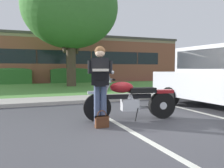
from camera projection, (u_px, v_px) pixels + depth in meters
ground_plane at (120, 130)px, 4.35m from camera, size 140.00×140.00×0.00m
curb_strip at (82, 102)px, 7.63m from camera, size 60.00×0.20×0.12m
concrete_walk at (77, 99)px, 8.43m from camera, size 60.00×1.50×0.08m
grass_lawn at (60, 88)px, 13.02m from camera, size 60.00×8.34×0.06m
stall_stripe_1 at (123, 126)px, 4.58m from camera, size 0.32×4.40×0.01m
stall_stripe_2 at (218, 117)px, 5.49m from camera, size 0.32×4.40×0.01m
motorcycle at (134, 99)px, 5.20m from camera, size 2.24×0.82×1.26m
rider_person at (100, 78)px, 4.73m from camera, size 0.54×0.64×1.70m
handbag at (102, 121)px, 4.51m from camera, size 0.28×0.13×0.36m
shade_tree at (70, 8)px, 13.83m from camera, size 6.05×6.05×7.62m
hedge_left at (13, 76)px, 16.19m from camera, size 2.69×0.90×1.24m
hedge_center_left at (71, 75)px, 17.70m from camera, size 3.20×0.90×1.24m
brick_building at (35, 60)px, 22.23m from camera, size 26.06×11.34×4.06m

